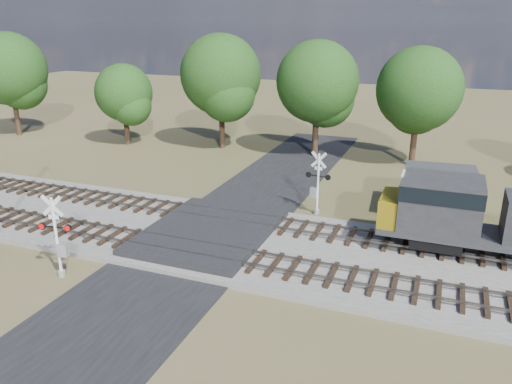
% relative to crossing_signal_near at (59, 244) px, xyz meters
% --- Properties ---
extents(ground, '(160.00, 160.00, 0.00)m').
position_rel_crossing_signal_near_xyz_m(ground, '(4.80, 6.36, -1.81)').
color(ground, '#4A4C28').
rests_on(ground, ground).
extents(ballast_bed, '(140.00, 10.00, 0.30)m').
position_rel_crossing_signal_near_xyz_m(ballast_bed, '(14.80, 6.86, -1.66)').
color(ballast_bed, gray).
rests_on(ballast_bed, ground).
extents(road, '(7.00, 60.00, 0.08)m').
position_rel_crossing_signal_near_xyz_m(road, '(4.80, 6.36, -1.77)').
color(road, black).
rests_on(road, ground).
extents(crossing_panel, '(7.00, 9.00, 0.62)m').
position_rel_crossing_signal_near_xyz_m(crossing_panel, '(4.80, 6.86, -1.49)').
color(crossing_panel, '#262628').
rests_on(crossing_panel, ground).
extents(track_near, '(140.00, 2.60, 0.33)m').
position_rel_crossing_signal_near_xyz_m(track_near, '(7.93, 4.36, -1.40)').
color(track_near, black).
rests_on(track_near, ballast_bed).
extents(track_far, '(140.00, 2.60, 0.33)m').
position_rel_crossing_signal_near_xyz_m(track_far, '(7.93, 9.36, -1.40)').
color(track_far, black).
rests_on(track_far, ballast_bed).
extents(crossing_signal_near, '(1.74, 0.48, 4.35)m').
position_rel_crossing_signal_near_xyz_m(crossing_signal_near, '(0.00, 0.00, 0.00)').
color(crossing_signal_near, silver).
rests_on(crossing_signal_near, ground).
extents(crossing_signal_far, '(1.72, 0.40, 4.28)m').
position_rel_crossing_signal_near_xyz_m(crossing_signal_far, '(9.69, 13.03, -0.03)').
color(crossing_signal_far, silver).
rests_on(crossing_signal_far, ground).
extents(equipment_shed, '(4.84, 4.84, 3.06)m').
position_rel_crossing_signal_near_xyz_m(equipment_shed, '(17.29, 15.57, -0.26)').
color(equipment_shed, '#3F241B').
rests_on(equipment_shed, ground).
extents(treeline, '(85.55, 10.80, 11.19)m').
position_rel_crossing_signal_near_xyz_m(treeline, '(10.18, 26.35, 4.96)').
color(treeline, black).
rests_on(treeline, ground).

